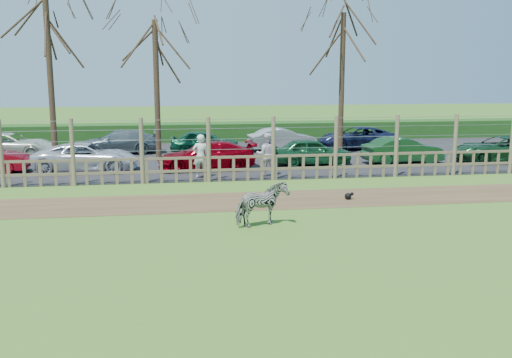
{
  "coord_description": "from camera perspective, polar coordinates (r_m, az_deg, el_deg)",
  "views": [
    {
      "loc": [
        -1.4,
        -13.54,
        4.12
      ],
      "look_at": [
        1.0,
        2.5,
        1.1
      ],
      "focal_mm": 40.0,
      "sensor_mm": 36.0,
      "label": 1
    }
  ],
  "objects": [
    {
      "name": "ground",
      "position": [
        14.22,
        -2.51,
        -6.3
      ],
      "size": [
        120.0,
        120.0,
        0.0
      ],
      "primitive_type": "plane",
      "color": "#689D3D",
      "rests_on": "ground"
    },
    {
      "name": "dirt_strip",
      "position": [
        18.55,
        -3.97,
        -2.29
      ],
      "size": [
        34.0,
        2.8,
        0.01
      ],
      "primitive_type": "cube",
      "color": "brown",
      "rests_on": "ground"
    },
    {
      "name": "asphalt",
      "position": [
        28.37,
        -5.59,
        2.19
      ],
      "size": [
        44.0,
        13.0,
        0.04
      ],
      "primitive_type": "cube",
      "color": "#232326",
      "rests_on": "ground"
    },
    {
      "name": "hedge",
      "position": [
        35.25,
        -6.21,
        4.67
      ],
      "size": [
        46.0,
        2.0,
        1.1
      ],
      "primitive_type": "cube",
      "color": "#1E4716",
      "rests_on": "ground"
    },
    {
      "name": "fence",
      "position": [
        21.84,
        -4.74,
        1.78
      ],
      "size": [
        30.16,
        0.16,
        2.5
      ],
      "color": "brown",
      "rests_on": "ground"
    },
    {
      "name": "tree_left",
      "position": [
        26.58,
        -20.11,
        13.15
      ],
      "size": [
        4.8,
        4.8,
        7.88
      ],
      "color": "#3D2B1E",
      "rests_on": "ground"
    },
    {
      "name": "tree_mid",
      "position": [
        27.06,
        -10.0,
        11.98
      ],
      "size": [
        4.8,
        4.8,
        6.83
      ],
      "color": "#3D2B1E",
      "rests_on": "ground"
    },
    {
      "name": "tree_right",
      "position": [
        28.81,
        8.66,
        12.66
      ],
      "size": [
        4.8,
        4.8,
        7.35
      ],
      "color": "#3D2B1E",
      "rests_on": "ground"
    },
    {
      "name": "zebra",
      "position": [
        15.47,
        0.56,
        -2.56
      ],
      "size": [
        1.59,
        1.16,
        1.22
      ],
      "primitive_type": "imported",
      "rotation": [
        0.0,
        0.0,
        1.96
      ],
      "color": "gray",
      "rests_on": "ground"
    },
    {
      "name": "visitor_a",
      "position": [
        22.56,
        -5.57,
        2.3
      ],
      "size": [
        0.67,
        0.47,
        1.72
      ],
      "primitive_type": "imported",
      "rotation": [
        0.0,
        0.0,
        3.24
      ],
      "color": "silver",
      "rests_on": "asphalt"
    },
    {
      "name": "visitor_b",
      "position": [
        22.89,
        1.08,
        2.47
      ],
      "size": [
        0.92,
        0.77,
        1.72
      ],
      "primitive_type": "imported",
      "rotation": [
        0.0,
        0.0,
        3.0
      ],
      "color": "silver",
      "rests_on": "asphalt"
    },
    {
      "name": "crow",
      "position": [
        19.08,
        9.23,
        -1.69
      ],
      "size": [
        0.3,
        0.22,
        0.25
      ],
      "color": "black",
      "rests_on": "ground"
    },
    {
      "name": "car_2",
      "position": [
        25.02,
        -16.6,
        2.11
      ],
      "size": [
        4.39,
        2.15,
        1.2
      ],
      "primitive_type": "imported",
      "rotation": [
        0.0,
        0.0,
        1.53
      ],
      "color": "silver",
      "rests_on": "asphalt"
    },
    {
      "name": "car_3",
      "position": [
        24.48,
        -4.93,
        2.34
      ],
      "size": [
        4.21,
        1.89,
        1.2
      ],
      "primitive_type": "imported",
      "rotation": [
        0.0,
        0.0,
        4.76
      ],
      "color": "maroon",
      "rests_on": "asphalt"
    },
    {
      "name": "car_4",
      "position": [
        25.79,
        5.61,
        2.74
      ],
      "size": [
        3.55,
        1.49,
        1.2
      ],
      "primitive_type": "imported",
      "rotation": [
        0.0,
        0.0,
        1.55
      ],
      "color": "#19562D",
      "rests_on": "asphalt"
    },
    {
      "name": "car_5",
      "position": [
        26.95,
        14.45,
        2.8
      ],
      "size": [
        3.74,
        1.59,
        1.2
      ],
      "primitive_type": "imported",
      "rotation": [
        0.0,
        0.0,
        1.66
      ],
      "color": "#1B4E25",
      "rests_on": "asphalt"
    },
    {
      "name": "car_6",
      "position": [
        28.82,
        23.28,
        2.75
      ],
      "size": [
        4.52,
        2.48,
        1.2
      ],
      "primitive_type": "imported",
      "rotation": [
        0.0,
        0.0,
        4.6
      ],
      "color": "#184B24",
      "rests_on": "asphalt"
    },
    {
      "name": "car_8",
      "position": [
        30.41,
        -23.38,
        3.11
      ],
      "size": [
        4.4,
        2.18,
        1.2
      ],
      "primitive_type": "imported",
      "rotation": [
        0.0,
        0.0,
        1.53
      ],
      "color": "white",
      "rests_on": "asphalt"
    },
    {
      "name": "car_9",
      "position": [
        30.18,
        -13.55,
        3.63
      ],
      "size": [
        4.19,
        1.82,
        1.2
      ],
      "primitive_type": "imported",
      "rotation": [
        0.0,
        0.0,
        4.75
      ],
      "color": "slate",
      "rests_on": "asphalt"
    },
    {
      "name": "car_10",
      "position": [
        29.49,
        -5.14,
        3.73
      ],
      "size": [
        3.62,
        1.68,
        1.2
      ],
      "primitive_type": "imported",
      "rotation": [
        0.0,
        0.0,
        1.5
      ],
      "color": "#0F5334",
      "rests_on": "asphalt"
    },
    {
      "name": "car_11",
      "position": [
        30.54,
        2.64,
        4.0
      ],
      "size": [
        3.77,
        1.72,
        1.2
      ],
      "primitive_type": "imported",
      "rotation": [
        0.0,
        0.0,
        1.7
      ],
      "color": "#BAB9B9",
      "rests_on": "asphalt"
    },
    {
      "name": "car_12",
      "position": [
        31.61,
        10.09,
        4.07
      ],
      "size": [
        4.34,
        2.03,
        1.2
      ],
      "primitive_type": "imported",
      "rotation": [
        0.0,
        0.0,
        4.7
      ],
      "color": "#181F41",
      "rests_on": "asphalt"
    }
  ]
}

